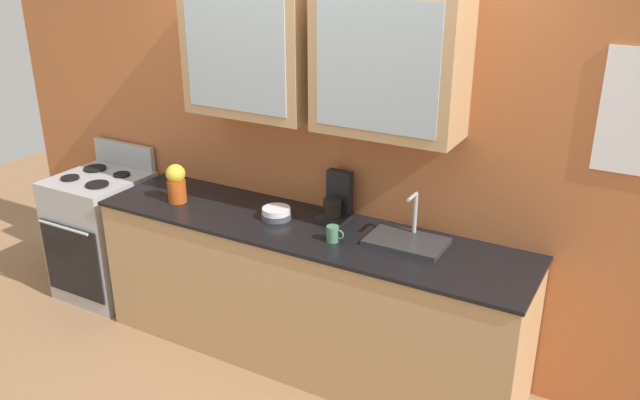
% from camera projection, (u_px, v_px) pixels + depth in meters
% --- Properties ---
extents(ground_plane, '(10.00, 10.00, 0.00)m').
position_uv_depth(ground_plane, '(306.00, 355.00, 4.19)').
color(ground_plane, '#936B47').
extents(back_wall_unit, '(5.27, 0.44, 2.85)m').
position_uv_depth(back_wall_unit, '(332.00, 112.00, 3.87)').
color(back_wall_unit, '#B76638').
rests_on(back_wall_unit, ground_plane).
extents(counter, '(2.71, 0.65, 0.90)m').
position_uv_depth(counter, '(305.00, 294.00, 4.01)').
color(counter, tan).
rests_on(counter, ground_plane).
extents(stove_range, '(0.59, 0.65, 1.08)m').
position_uv_depth(stove_range, '(104.00, 234.00, 4.79)').
color(stove_range, '#ADAFB5').
rests_on(stove_range, ground_plane).
extents(sink_faucet, '(0.43, 0.28, 0.28)m').
position_uv_depth(sink_faucet, '(407.00, 240.00, 3.62)').
color(sink_faucet, '#2D2D30').
rests_on(sink_faucet, counter).
extents(bowl_stack, '(0.18, 0.18, 0.07)m').
position_uv_depth(bowl_stack, '(276.00, 213.00, 3.95)').
color(bowl_stack, '#4C4C54').
rests_on(bowl_stack, counter).
extents(vase, '(0.12, 0.12, 0.25)m').
position_uv_depth(vase, '(176.00, 183.00, 4.16)').
color(vase, '#BF4C19').
rests_on(vase, counter).
extents(cup_near_sink, '(0.11, 0.07, 0.09)m').
position_uv_depth(cup_near_sink, '(333.00, 234.00, 3.64)').
color(cup_near_sink, '#4C7F59').
rests_on(cup_near_sink, counter).
extents(coffee_maker, '(0.17, 0.20, 0.29)m').
position_uv_depth(coffee_maker, '(336.00, 202.00, 3.92)').
color(coffee_maker, black).
rests_on(coffee_maker, counter).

